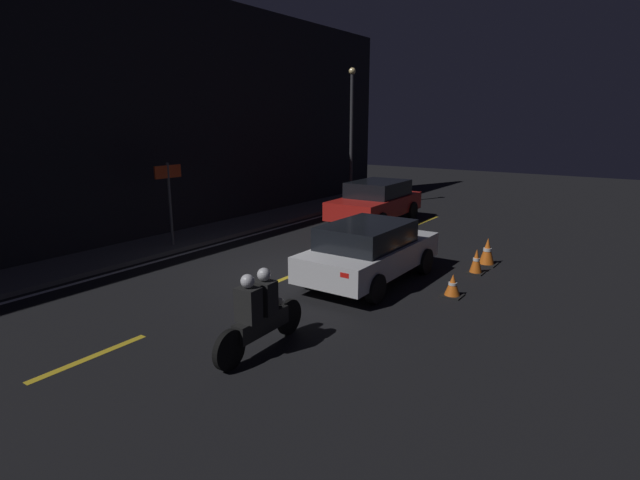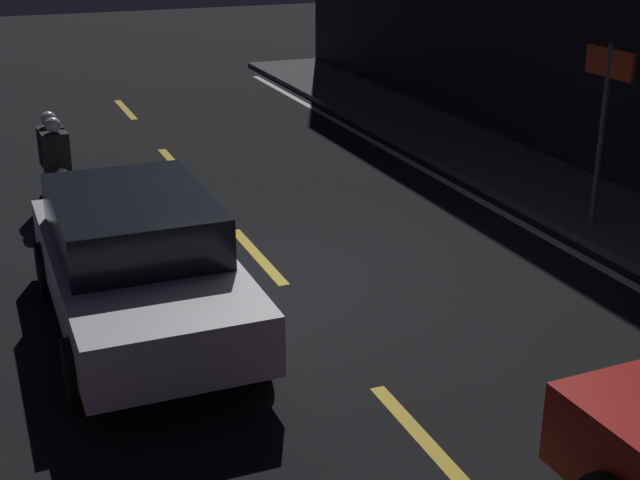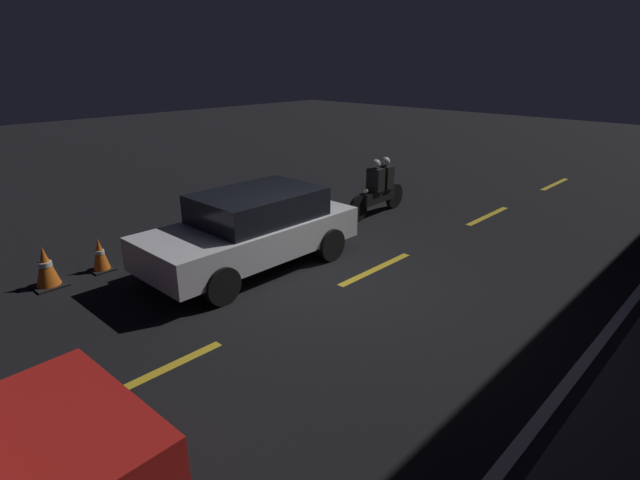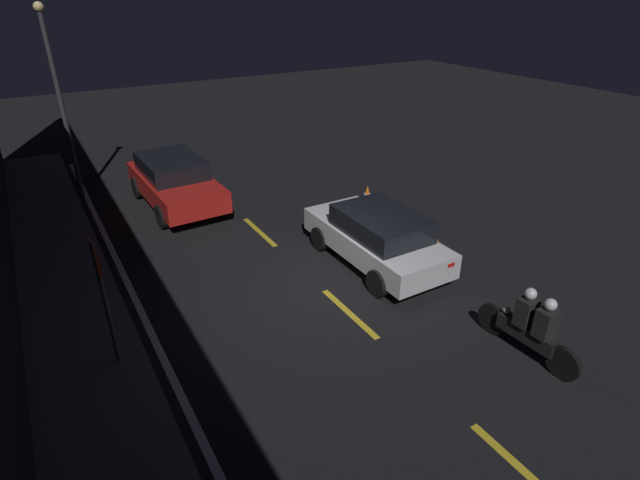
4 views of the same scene
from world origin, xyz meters
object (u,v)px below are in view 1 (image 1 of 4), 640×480
Objects in this scene: traffic_cone_near at (453,286)px; traffic_cone_mid at (476,261)px; shop_sign at (169,188)px; traffic_cone_far at (487,252)px; sedan_white at (369,250)px; street_lamp at (351,131)px; motorcycle at (259,314)px; taxi_red at (376,201)px.

traffic_cone_mid is (1.94, 0.11, 0.06)m from traffic_cone_near.
shop_sign is (-2.67, 8.10, 1.50)m from traffic_cone_mid.
traffic_cone_near is 0.69× the size of traffic_cone_far.
shop_sign is at bearing 108.25° from traffic_cone_mid.
street_lamp is at bearing 34.03° from sedan_white.
motorcycle is 3.06× the size of traffic_cone_far.
shop_sign is at bearing 95.11° from traffic_cone_near.
shop_sign is 0.42× the size of street_lamp.
taxi_red is 10.93m from motorcycle.
sedan_white is at bearing 147.90° from traffic_cone_far.
shop_sign reaches higher than traffic_cone_far.
traffic_cone_far is 8.97m from shop_sign.
street_lamp reaches higher than taxi_red.
sedan_white is 2.05m from traffic_cone_near.
street_lamp is (8.39, 5.61, 2.49)m from sedan_white.
motorcycle is 0.38× the size of street_lamp.
traffic_cone_mid is 0.87× the size of traffic_cone_far.
traffic_cone_near is (-6.01, -5.12, -0.58)m from taxi_red.
taxi_red is 7.92m from traffic_cone_near.
motorcycle is at bearing 166.29° from traffic_cone_mid.
motorcycle is at bearing 168.05° from traffic_cone_far.
traffic_cone_near is 0.20× the size of shop_sign.
shop_sign is at bearing 95.99° from sedan_white.
sedan_white is 5.70× the size of traffic_cone_far.
traffic_cone_near is at bearing -177.53° from traffic_cone_far.
traffic_cone_mid is (-4.07, -5.01, -0.51)m from taxi_red.
motorcycle is 3.51× the size of traffic_cone_mid.
traffic_cone_far is at bearing 0.54° from traffic_cone_mid.
traffic_cone_near is at bearing 38.69° from taxi_red.
street_lamp is at bearing 22.98° from motorcycle.
motorcycle is at bearing 16.79° from taxi_red.
traffic_cone_far is (-3.15, -5.00, -0.47)m from taxi_red.
street_lamp is (9.01, -0.62, 1.44)m from shop_sign.
sedan_white is 2.81m from traffic_cone_mid.
traffic_cone_mid is at bearing 49.12° from taxi_red.
traffic_cone_mid is at bearing -179.46° from traffic_cone_far.
traffic_cone_near is 8.39m from shop_sign.
street_lamp is (8.28, 7.59, 3.00)m from traffic_cone_near.
traffic_cone_far is at bearing 56.00° from taxi_red.
traffic_cone_mid is 0.26× the size of shop_sign.
traffic_cone_far is at bearing -125.99° from street_lamp.
taxi_red is at bearing 40.45° from traffic_cone_near.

